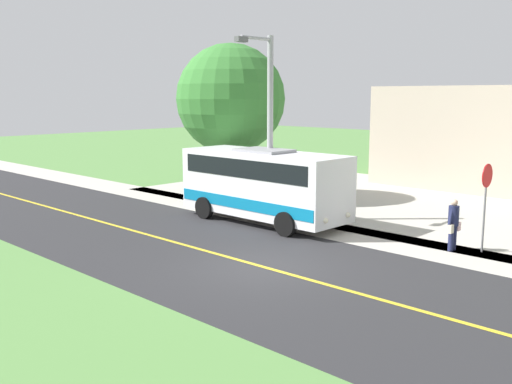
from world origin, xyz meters
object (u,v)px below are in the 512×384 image
pedestrian_with_bags (453,223)px  tree_curbside (231,99)px  stop_sign (486,192)px  street_light_pole (268,120)px  shuttle_bus_front (264,182)px

pedestrian_with_bags → tree_curbside: 12.99m
tree_curbside → stop_sign: bearing=84.3°
street_light_pole → pedestrian_with_bags: bearing=95.8°
stop_sign → tree_curbside: (-1.30, -13.06, 2.86)m
shuttle_bus_front → pedestrian_with_bags: bearing=98.6°
shuttle_bus_front → stop_sign: bearing=101.0°
shuttle_bus_front → street_light_pole: (-0.35, -0.11, 2.44)m
pedestrian_with_bags → street_light_pole: size_ratio=0.23×
shuttle_bus_front → stop_sign: size_ratio=2.50×
pedestrian_with_bags → shuttle_bus_front: bearing=-81.4°
pedestrian_with_bags → tree_curbside: bearing=-98.2°
stop_sign → tree_curbside: 13.44m
pedestrian_with_bags → stop_sign: bearing=120.6°
shuttle_bus_front → stop_sign: shuttle_bus_front is taller
shuttle_bus_front → street_light_pole: size_ratio=0.99×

